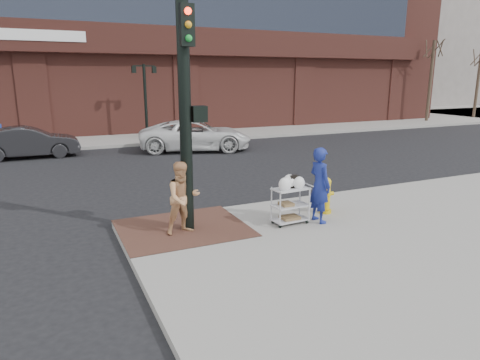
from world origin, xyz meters
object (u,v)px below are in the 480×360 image
sedan_dark (29,142)px  utility_cart (290,202)px  lamp_post (145,93)px  pedestrian_tan (183,198)px  minivan_white (196,135)px  fire_hydrant (326,195)px  traffic_signal_pole (186,108)px  woman_blue (320,185)px

sedan_dark → utility_cart: bearing=-156.3°
lamp_post → pedestrian_tan: bearing=-99.8°
pedestrian_tan → utility_cart: (2.42, -0.44, -0.27)m
minivan_white → fire_hydrant: minivan_white is taller
traffic_signal_pole → fire_hydrant: (3.46, -0.28, -2.22)m
pedestrian_tan → sedan_dark: pedestrian_tan is taller
woman_blue → minivan_white: size_ratio=0.33×
lamp_post → utility_cart: size_ratio=3.50×
woman_blue → pedestrian_tan: size_ratio=1.12×
traffic_signal_pole → woman_blue: size_ratio=2.83×
woman_blue → sedan_dark: size_ratio=0.43×
minivan_white → traffic_signal_pole: bearing=178.6°
lamp_post → sedan_dark: 6.99m
minivan_white → sedan_dark: bearing=98.7°
lamp_post → sedan_dark: (-5.91, -3.21, -1.93)m
lamp_post → utility_cart: (-0.24, -15.83, -1.95)m
traffic_signal_pole → utility_cart: bearing=-15.1°
sedan_dark → fire_hydrant: size_ratio=4.57×
woman_blue → utility_cart: bearing=74.4°
lamp_post → fire_hydrant: 15.67m
woman_blue → lamp_post: bearing=-1.7°
sedan_dark → minivan_white: (7.27, -1.20, 0.05)m
lamp_post → woman_blue: 16.07m
sedan_dark → fire_hydrant: (6.89, -12.30, -0.07)m
lamp_post → fire_hydrant: lamp_post is taller
traffic_signal_pole → pedestrian_tan: bearing=-139.2°
utility_cart → pedestrian_tan: bearing=169.6°
traffic_signal_pole → sedan_dark: traffic_signal_pole is taller
sedan_dark → utility_cart: 13.83m
traffic_signal_pole → minivan_white: (3.84, 10.81, -2.09)m
lamp_post → woman_blue: bearing=-88.4°
woman_blue → sedan_dark: 14.27m
minivan_white → woman_blue: bearing=-166.4°
traffic_signal_pole → pedestrian_tan: (-0.19, -0.16, -1.89)m
lamp_post → minivan_white: 4.99m
utility_cart → fire_hydrant: (1.23, 0.33, -0.05)m
woman_blue → fire_hydrant: woman_blue is taller
pedestrian_tan → utility_cart: size_ratio=1.38×
sedan_dark → utility_cart: (5.66, -12.62, -0.02)m
lamp_post → utility_cart: 15.95m
lamp_post → pedestrian_tan: lamp_post is taller
traffic_signal_pole → minivan_white: size_ratio=0.94×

